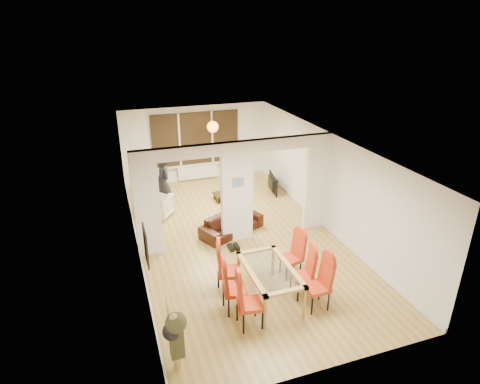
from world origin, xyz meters
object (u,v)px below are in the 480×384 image
dining_chair_rc (291,256)px  bottle (230,188)px  sofa (232,224)px  dining_table (269,284)px  coffee_table (230,196)px  dining_chair_rb (303,273)px  dining_chair_lb (235,286)px  armchair (159,206)px  dining_chair_ra (317,284)px  bowl (224,193)px  person (164,184)px  dining_chair_la (250,300)px  dining_chair_lc (229,268)px  television (270,184)px

dining_chair_rc → bottle: 4.37m
sofa → dining_chair_rc: bearing=-99.6°
dining_table → coffee_table: dining_table is taller
dining_chair_rb → dining_chair_lb: bearing=-169.5°
armchair → dining_chair_rc: bearing=-23.3°
dining_chair_ra → bowl: size_ratio=5.27×
sofa → bottle: 2.18m
person → dining_chair_la: bearing=-6.9°
bottle → dining_chair_la: bearing=-103.7°
dining_chair_rb → armchair: dining_chair_rb is taller
dining_chair_lc → bottle: dining_chair_lc is taller
dining_chair_lc → bowl: (1.22, 4.46, -0.31)m
person → dining_chair_rb: bearing=8.1°
armchair → television: size_ratio=0.71×
dining_chair_lc → sofa: bearing=85.9°
armchair → coffee_table: (2.29, 0.49, -0.21)m
dining_chair_lb → sofa: 3.11m
dining_chair_lc → bowl: bearing=89.3°
dining_chair_la → television: 6.36m
television → sofa: bearing=147.3°
dining_chair_ra → television: bearing=74.0°
dining_table → television: size_ratio=1.57×
dining_chair_rc → person: person is taller
armchair → bowl: size_ratio=3.46×
dining_chair_lc → armchair: 4.07m
dining_chair_lb → dining_chair_ra: 1.59m
dining_chair_la → dining_chair_rc: 1.82m
sofa → person: 2.48m
dining_chair_lb → dining_chair_ra: size_ratio=1.00×
dining_chair_la → dining_chair_lb: size_ratio=1.02×
armchair → television: (3.73, 0.66, -0.03)m
dining_chair_la → dining_chair_lc: (-0.05, 1.08, 0.02)m
dining_table → television: dining_table is taller
armchair → bottle: bearing=48.2°
dining_chair_lb → television: dining_chair_lb is taller
dining_chair_lc → television: (2.85, 4.62, -0.28)m
dining_chair_lb → armchair: dining_chair_lb is taller
sofa → armchair: size_ratio=2.47×
dining_chair_ra → bottle: 5.50m
dining_chair_la → dining_chair_rb: (1.32, 0.49, -0.03)m
dining_table → dining_chair_ra: 0.95m
dining_chair_rc → dining_chair_ra: bearing=-103.3°
dining_chair_ra → armchair: bearing=112.9°
dining_chair_la → bowl: dining_chair_la is taller
dining_table → sofa: bearing=87.4°
dining_table → dining_chair_rb: 0.71m
dining_table → armchair: dining_table is taller
sofa → armchair: armchair is taller
dining_chair_ra → dining_chair_la: bearing=-179.8°
dining_chair_la → sofa: 3.56m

